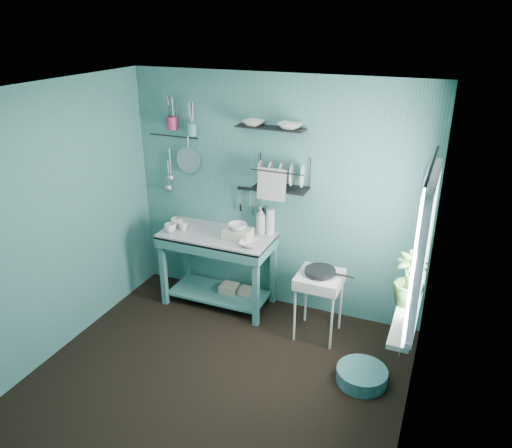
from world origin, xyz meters
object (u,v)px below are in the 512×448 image
at_px(wash_tub, 238,234).
at_px(utensil_cup_teal, 191,129).
at_px(water_bottle, 270,221).
at_px(work_counter, 218,269).
at_px(mug_left, 170,228).
at_px(storage_tin_small, 247,296).
at_px(mug_right, 176,222).
at_px(floor_basin, 362,376).
at_px(frying_pan, 320,271).
at_px(storage_tin_large, 229,293).
at_px(potted_plant, 409,279).
at_px(mug_mid, 183,226).
at_px(utensil_cup_magenta, 172,123).
at_px(colander, 188,160).
at_px(hotplate_stand, 318,305).
at_px(dish_rack, 281,174).
at_px(soap_bottle, 261,220).

height_order(wash_tub, utensil_cup_teal, utensil_cup_teal).
bearing_deg(water_bottle, work_counter, -157.07).
distance_m(mug_left, storage_tin_small, 1.14).
bearing_deg(mug_right, floor_basin, -17.36).
height_order(water_bottle, floor_basin, water_bottle).
xyz_separation_m(frying_pan, storage_tin_large, (-1.09, 0.21, -0.61)).
height_order(wash_tub, storage_tin_large, wash_tub).
relative_size(wash_tub, potted_plant, 0.62).
bearing_deg(floor_basin, mug_mid, 163.20).
bearing_deg(utensil_cup_teal, utensil_cup_magenta, 180.00).
relative_size(colander, storage_tin_large, 1.27).
distance_m(mug_left, mug_mid, 0.14).
bearing_deg(wash_tub, utensil_cup_teal, 160.06).
bearing_deg(frying_pan, utensil_cup_magenta, 168.34).
xyz_separation_m(hotplate_stand, dish_rack, (-0.53, 0.32, 1.20)).
relative_size(frying_pan, storage_tin_small, 1.50).
height_order(water_bottle, utensil_cup_teal, utensil_cup_teal).
distance_m(frying_pan, dish_rack, 1.03).
xyz_separation_m(mug_mid, frying_pan, (1.57, -0.10, -0.17)).
distance_m(work_counter, colander, 1.23).
distance_m(mug_right, water_bottle, 1.05).
bearing_deg(utensil_cup_magenta, colander, 10.75).
xyz_separation_m(utensil_cup_magenta, floor_basin, (2.35, -0.91, -1.88)).
distance_m(water_bottle, potted_plant, 1.73).
xyz_separation_m(mug_mid, hotplate_stand, (1.57, -0.10, -0.55)).
bearing_deg(work_counter, colander, 153.84).
bearing_deg(storage_tin_small, utensil_cup_magenta, 172.15).
bearing_deg(storage_tin_small, dish_rack, 11.88).
height_order(work_counter, wash_tub, wash_tub).
bearing_deg(utensil_cup_magenta, hotplate_stand, -11.66).
height_order(frying_pan, colander, colander).
distance_m(mug_left, soap_bottle, 0.97).
bearing_deg(wash_tub, dish_rack, 23.40).
height_order(mug_right, floor_basin, mug_right).
height_order(work_counter, utensil_cup_teal, utensil_cup_teal).
xyz_separation_m(mug_left, frying_pan, (1.67, -0.00, -0.17)).
xyz_separation_m(frying_pan, dish_rack, (-0.53, 0.32, 0.82)).
bearing_deg(utensil_cup_magenta, wash_tub, -14.76).
distance_m(soap_bottle, storage_tin_large, 0.96).
distance_m(storage_tin_large, storage_tin_small, 0.20).
bearing_deg(potted_plant, dish_rack, 150.60).
distance_m(potted_plant, storage_tin_small, 2.10).
bearing_deg(mug_mid, hotplate_stand, -3.81).
bearing_deg(hotplate_stand, utensil_cup_teal, 154.83).
height_order(soap_bottle, dish_rack, dish_rack).
distance_m(water_bottle, dish_rack, 0.58).
bearing_deg(frying_pan, storage_tin_large, 168.83).
relative_size(wash_tub, utensil_cup_teal, 2.15).
xyz_separation_m(soap_bottle, storage_tin_small, (-0.12, -0.12, -0.90)).
xyz_separation_m(mug_right, storage_tin_small, (0.80, 0.08, -0.80)).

